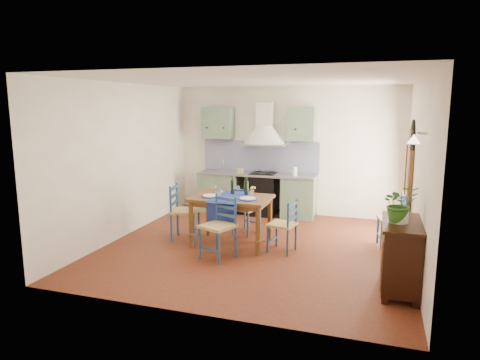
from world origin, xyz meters
name	(u,v)px	position (x,y,z in m)	size (l,w,h in m)	color
floor	(255,247)	(0.00, 0.00, 0.00)	(5.00, 5.00, 0.00)	#4B1E10
back_wall	(264,167)	(-0.47, 2.29, 1.05)	(5.00, 0.96, 2.80)	white
right_wall	(416,175)	(2.50, 0.28, 1.34)	(0.26, 5.00, 2.80)	white
left_wall	(125,160)	(-2.50, 0.00, 1.40)	(0.04, 5.00, 2.80)	white
ceiling	(257,79)	(0.00, 0.00, 2.80)	(5.00, 5.00, 0.01)	silver
dining_table	(231,202)	(-0.44, 0.00, 0.75)	(1.36, 1.02, 1.17)	brown
chair_near	(219,226)	(-0.41, -0.66, 0.52)	(0.60, 0.60, 1.00)	navy
chair_far	(245,209)	(-0.39, 0.68, 0.48)	(0.55, 0.55, 0.92)	navy
chair_left	(183,211)	(-1.35, 0.01, 0.52)	(0.55, 0.55, 1.01)	navy
chair_right	(284,225)	(0.50, -0.08, 0.45)	(0.48, 0.48, 0.88)	navy
chair_spare	(394,220)	(2.23, 0.73, 0.48)	(0.50, 0.50, 0.93)	navy
sideboard	(400,253)	(2.26, -1.09, 0.51)	(0.50, 1.05, 0.94)	black
potted_plant	(400,204)	(2.21, -1.13, 1.18)	(0.43, 0.38, 0.48)	#2C631F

